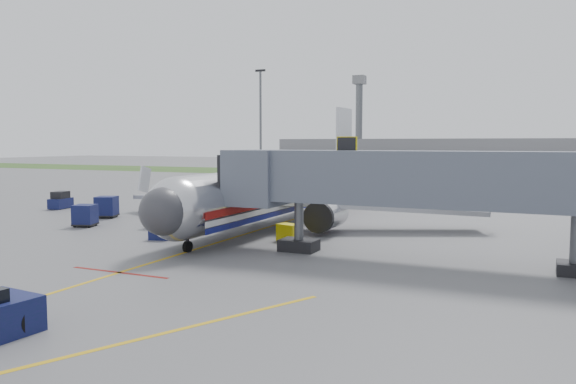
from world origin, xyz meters
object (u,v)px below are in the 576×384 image
at_px(belt_loader, 168,229).
at_px(ramp_worker, 184,224).
at_px(airliner, 281,191).
at_px(baggage_tug, 61,201).

distance_m(belt_loader, ramp_worker, 1.59).
relative_size(airliner, baggage_tug, 13.42).
bearing_deg(belt_loader, airliner, 63.67).
height_order(baggage_tug, belt_loader, belt_loader).
height_order(airliner, baggage_tug, airliner).
relative_size(baggage_tug, ramp_worker, 1.36).
xyz_separation_m(baggage_tug, ramp_worker, (21.32, -9.44, 0.21)).
relative_size(baggage_tug, belt_loader, 0.60).
xyz_separation_m(airliner, ramp_worker, (-3.00, -9.33, -1.67)).
xyz_separation_m(belt_loader, ramp_worker, (1.51, -0.22, 0.45)).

